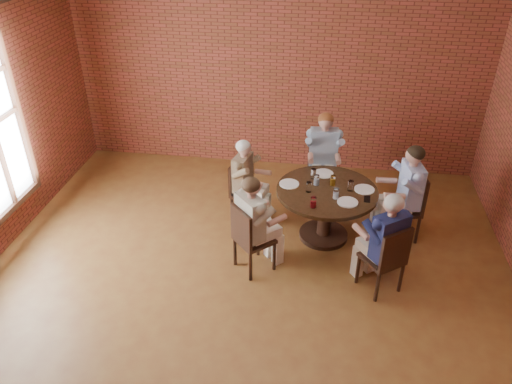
# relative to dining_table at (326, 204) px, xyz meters

# --- Properties ---
(floor) EXTENTS (7.00, 7.00, 0.00)m
(floor) POSITION_rel_dining_table_xyz_m (-0.90, -1.47, -0.53)
(floor) COLOR brown
(floor) RESTS_ON ground
(wall_back) EXTENTS (7.00, 0.00, 7.00)m
(wall_back) POSITION_rel_dining_table_xyz_m (-0.90, 2.03, 1.17)
(wall_back) COLOR brown
(wall_back) RESTS_ON ground
(dining_table) EXTENTS (1.31, 1.31, 0.75)m
(dining_table) POSITION_rel_dining_table_xyz_m (0.00, 0.00, 0.00)
(dining_table) COLOR black
(dining_table) RESTS_ON floor
(chair_a) EXTENTS (0.50, 0.50, 0.95)m
(chair_a) POSITION_rel_dining_table_xyz_m (1.10, 0.20, -0.02)
(chair_a) COLOR black
(chair_a) RESTS_ON floor
(diner_a) EXTENTS (0.75, 0.65, 1.35)m
(diner_a) POSITION_rel_dining_table_xyz_m (1.01, 0.18, 0.15)
(diner_a) COLOR #4561B5
(diner_a) RESTS_ON floor
(chair_b) EXTENTS (0.46, 0.46, 0.94)m
(chair_b) POSITION_rel_dining_table_xyz_m (-0.08, 1.14, -0.02)
(chair_b) COLOR black
(chair_b) RESTS_ON floor
(diner_b) EXTENTS (0.58, 0.70, 1.35)m
(diner_b) POSITION_rel_dining_table_xyz_m (-0.08, 1.05, 0.14)
(diner_b) COLOR #899AAE
(diner_b) RESTS_ON floor
(chair_c) EXTENTS (0.46, 0.46, 0.88)m
(chair_c) POSITION_rel_dining_table_xyz_m (-1.17, 0.29, -0.05)
(chair_c) COLOR black
(chair_c) RESTS_ON floor
(diner_c) EXTENTS (0.67, 0.59, 1.23)m
(diner_c) POSITION_rel_dining_table_xyz_m (-1.10, 0.27, 0.09)
(diner_c) COLOR brown
(diner_c) RESTS_ON floor
(chair_d) EXTENTS (0.58, 0.58, 0.92)m
(chair_d) POSITION_rel_dining_table_xyz_m (-0.90, -0.82, -0.03)
(chair_d) COLOR black
(chair_d) RESTS_ON floor
(diner_d) EXTENTS (0.81, 0.80, 1.30)m
(diner_d) POSITION_rel_dining_table_xyz_m (-0.84, -0.77, 0.12)
(diner_d) COLOR #CAA99E
(diner_d) RESTS_ON floor
(chair_e) EXTENTS (0.58, 0.58, 0.92)m
(chair_e) POSITION_rel_dining_table_xyz_m (0.72, -0.98, -0.03)
(chair_e) COLOR black
(chair_e) RESTS_ON floor
(diner_e) EXTENTS (0.78, 0.81, 1.31)m
(diner_e) POSITION_rel_dining_table_xyz_m (0.67, -0.92, 0.12)
(diner_e) COLOR #191D46
(diner_e) RESTS_ON floor
(plate_a) EXTENTS (0.26, 0.26, 0.01)m
(plate_a) POSITION_rel_dining_table_xyz_m (0.48, 0.06, 0.23)
(plate_a) COLOR white
(plate_a) RESTS_ON dining_table
(plate_b) EXTENTS (0.26, 0.26, 0.01)m
(plate_b) POSITION_rel_dining_table_xyz_m (-0.06, 0.41, 0.23)
(plate_b) COLOR white
(plate_b) RESTS_ON dining_table
(plate_c) EXTENTS (0.26, 0.26, 0.01)m
(plate_c) POSITION_rel_dining_table_xyz_m (-0.50, 0.06, 0.23)
(plate_c) COLOR white
(plate_c) RESTS_ON dining_table
(plate_d) EXTENTS (0.26, 0.26, 0.01)m
(plate_d) POSITION_rel_dining_table_xyz_m (0.26, -0.28, 0.23)
(plate_d) COLOR white
(plate_d) RESTS_ON dining_table
(glass_a) EXTENTS (0.07, 0.07, 0.14)m
(glass_a) POSITION_rel_dining_table_xyz_m (0.29, 0.02, 0.29)
(glass_a) COLOR white
(glass_a) RESTS_ON dining_table
(glass_b) EXTENTS (0.07, 0.07, 0.14)m
(glass_b) POSITION_rel_dining_table_xyz_m (0.07, 0.13, 0.29)
(glass_b) COLOR white
(glass_b) RESTS_ON dining_table
(glass_c) EXTENTS (0.07, 0.07, 0.14)m
(glass_c) POSITION_rel_dining_table_xyz_m (-0.19, 0.27, 0.29)
(glass_c) COLOR white
(glass_c) RESTS_ON dining_table
(glass_d) EXTENTS (0.07, 0.07, 0.14)m
(glass_d) POSITION_rel_dining_table_xyz_m (-0.15, 0.11, 0.29)
(glass_d) COLOR white
(glass_d) RESTS_ON dining_table
(glass_e) EXTENTS (0.07, 0.07, 0.14)m
(glass_e) POSITION_rel_dining_table_xyz_m (-0.24, -0.08, 0.29)
(glass_e) COLOR white
(glass_e) RESTS_ON dining_table
(glass_f) EXTENTS (0.07, 0.07, 0.14)m
(glass_f) POSITION_rel_dining_table_xyz_m (-0.16, -0.44, 0.29)
(glass_f) COLOR white
(glass_f) RESTS_ON dining_table
(glass_g) EXTENTS (0.07, 0.07, 0.14)m
(glass_g) POSITION_rel_dining_table_xyz_m (0.11, -0.19, 0.29)
(glass_g) COLOR white
(glass_g) RESTS_ON dining_table
(smartphone) EXTENTS (0.09, 0.16, 0.01)m
(smartphone) POSITION_rel_dining_table_xyz_m (0.50, -0.16, 0.23)
(smartphone) COLOR black
(smartphone) RESTS_ON dining_table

